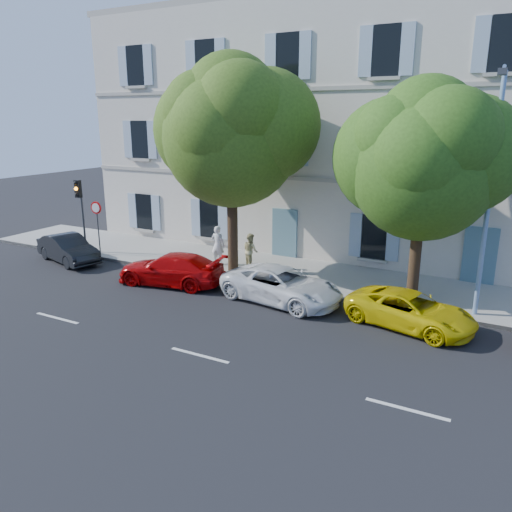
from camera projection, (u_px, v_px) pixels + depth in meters
The scene contains 15 objects.
ground at pixel (262, 311), 18.11m from camera, with size 90.00×90.00×0.00m, color black.
sidewalk at pixel (309, 276), 21.87m from camera, with size 36.00×4.50×0.15m, color #A09E96.
kerb at pixel (288, 290), 20.03m from camera, with size 36.00×0.16×0.16m, color #9E998E.
building at pixel (355, 133), 25.17m from camera, with size 28.00×7.00×12.00m, color beige.
car_dark_sedan at pixel (68, 249), 24.05m from camera, with size 1.39×4.00×1.32m, color black.
car_red_coupe at pixel (171, 269), 20.82m from camera, with size 1.85×4.56×1.32m, color #B60506.
car_white_coupe at pixel (281, 285), 18.84m from camera, with size 2.19×4.74×1.32m, color white.
car_yellow_supercar at pixel (410, 310), 16.56m from camera, with size 1.97×4.27×1.19m, color #DDC509.
tree_left at pixel (231, 139), 20.83m from camera, with size 5.78×5.78×8.96m.
tree_right at pixel (423, 168), 16.99m from camera, with size 5.01×5.01×7.72m.
traffic_light at pixel (80, 200), 24.72m from camera, with size 0.30×0.41×3.66m.
road_sign at pixel (97, 216), 24.53m from camera, with size 0.62×0.11×2.66m.
street_lamp at pixel (491, 183), 16.06m from camera, with size 0.27×1.72×8.07m.
pedestrian_a at pixel (218, 245), 23.12m from camera, with size 0.66×0.43×1.82m, color silver.
pedestrian_b at pixel (250, 251), 22.60m from camera, with size 0.77×0.60×1.59m, color tan.
Camera 1 is at (7.76, -15.02, 6.78)m, focal length 35.00 mm.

